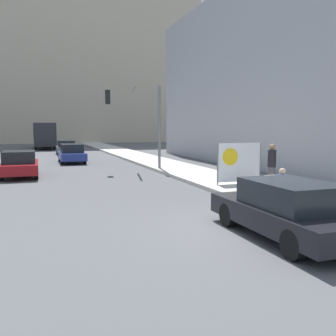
% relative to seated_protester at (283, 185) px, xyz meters
% --- Properties ---
extents(ground_plane, '(160.00, 160.00, 0.00)m').
position_rel_seated_protester_xyz_m(ground_plane, '(-2.41, -1.83, -0.79)').
color(ground_plane, '#4F4F51').
extents(sidewalk_curb, '(3.27, 90.00, 0.17)m').
position_rel_seated_protester_xyz_m(sidewalk_curb, '(0.72, 13.17, -0.70)').
color(sidewalk_curb, '#B7B2A8').
rests_on(sidewalk_curb, ground_plane).
extents(building_backdrop_far, '(52.00, 12.00, 38.80)m').
position_rel_seated_protester_xyz_m(building_backdrop_far, '(-4.41, 61.21, 18.61)').
color(building_backdrop_far, tan).
rests_on(building_backdrop_far, ground_plane).
extents(building_backdrop_right, '(10.00, 32.00, 12.69)m').
position_rel_seated_protester_xyz_m(building_backdrop_right, '(10.22, 11.21, 5.56)').
color(building_backdrop_right, '#99999E').
rests_on(building_backdrop_right, ground_plane).
extents(seated_protester, '(0.96, 0.77, 1.17)m').
position_rel_seated_protester_xyz_m(seated_protester, '(0.00, 0.00, 0.00)').
color(seated_protester, '#474C56').
rests_on(seated_protester, sidewalk_curb).
extents(jogger_on_sidewalk, '(0.34, 0.34, 1.84)m').
position_rel_seated_protester_xyz_m(jogger_on_sidewalk, '(1.40, 2.67, 0.33)').
color(jogger_on_sidewalk, '#424247').
rests_on(jogger_on_sidewalk, sidewalk_curb).
extents(protest_banner, '(2.21, 0.06, 1.83)m').
position_rel_seated_protester_xyz_m(protest_banner, '(0.82, 4.32, 0.35)').
color(protest_banner, slate).
rests_on(protest_banner, sidewalk_curb).
extents(traffic_light_pole, '(3.32, 3.08, 5.05)m').
position_rel_seated_protester_xyz_m(traffic_light_pole, '(-1.77, 11.97, 2.84)').
color(traffic_light_pole, slate).
rests_on(traffic_light_pole, sidewalk_curb).
extents(parked_car_curbside, '(1.87, 4.45, 1.41)m').
position_rel_seated_protester_xyz_m(parked_car_curbside, '(-1.99, -2.91, -0.08)').
color(parked_car_curbside, black).
rests_on(parked_car_curbside, ground_plane).
extents(car_on_road_nearest, '(1.89, 4.26, 1.43)m').
position_rel_seated_protester_xyz_m(car_on_road_nearest, '(-8.63, 11.36, -0.07)').
color(car_on_road_nearest, maroon).
rests_on(car_on_road_nearest, ground_plane).
extents(car_on_road_midblock, '(1.82, 4.59, 1.43)m').
position_rel_seated_protester_xyz_m(car_on_road_midblock, '(-5.23, 18.99, -0.07)').
color(car_on_road_midblock, navy).
rests_on(car_on_road_midblock, ground_plane).
extents(car_on_road_distant, '(1.77, 4.65, 1.42)m').
position_rel_seated_protester_xyz_m(car_on_road_distant, '(-5.03, 27.92, -0.08)').
color(car_on_road_distant, '#565B60').
rests_on(car_on_road_distant, ground_plane).
extents(city_bus_on_road, '(2.55, 10.25, 3.23)m').
position_rel_seated_protester_xyz_m(city_bus_on_road, '(-6.85, 40.21, 1.07)').
color(city_bus_on_road, '#232328').
rests_on(city_bus_on_road, ground_plane).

